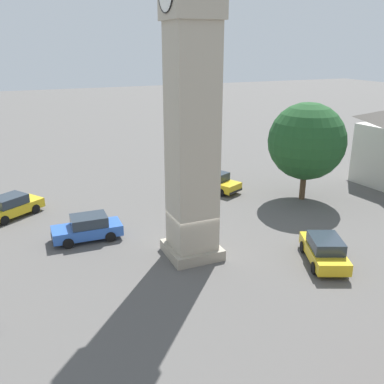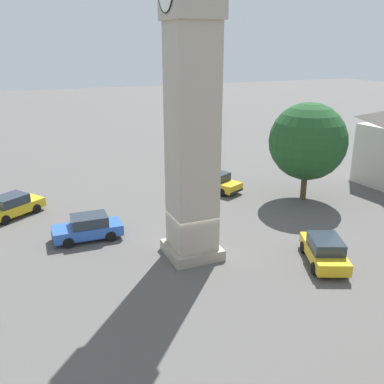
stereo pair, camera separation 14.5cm
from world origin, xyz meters
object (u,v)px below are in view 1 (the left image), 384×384
at_px(clock_tower, 192,14).
at_px(car_red_corner, 324,250).
at_px(car_blue_kerb, 88,228).
at_px(car_silver_kerb, 12,206).
at_px(tree, 307,141).
at_px(car_white_side, 215,181).

relative_size(clock_tower, car_red_corner, 4.82).
bearing_deg(car_red_corner, car_blue_kerb, -125.36).
height_order(car_silver_kerb, car_red_corner, same).
height_order(clock_tower, car_red_corner, clock_tower).
xyz_separation_m(clock_tower, car_silver_kerb, (-10.03, -9.17, -11.83)).
distance_m(car_blue_kerb, car_silver_kerb, 7.07).
bearing_deg(clock_tower, car_red_corner, 59.39).
xyz_separation_m(car_blue_kerb, car_red_corner, (7.97, 11.23, 0.00)).
xyz_separation_m(car_red_corner, tree, (-8.86, 5.19, 3.73)).
bearing_deg(car_blue_kerb, clock_tower, 49.48).
bearing_deg(car_white_side, car_silver_kerb, -91.58).
bearing_deg(car_white_side, car_red_corner, 0.39).
xyz_separation_m(clock_tower, car_red_corner, (3.67, 6.20, -11.83)).
bearing_deg(tree, car_silver_kerb, -103.24).
relative_size(clock_tower, car_silver_kerb, 4.93).
height_order(car_silver_kerb, tree, tree).
bearing_deg(clock_tower, tree, 114.50).
height_order(car_red_corner, car_white_side, same).
bearing_deg(car_white_side, car_blue_kerb, -64.53).
bearing_deg(car_silver_kerb, car_red_corner, 48.29).
bearing_deg(car_silver_kerb, car_white_side, 88.42).
relative_size(car_silver_kerb, car_red_corner, 0.98).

